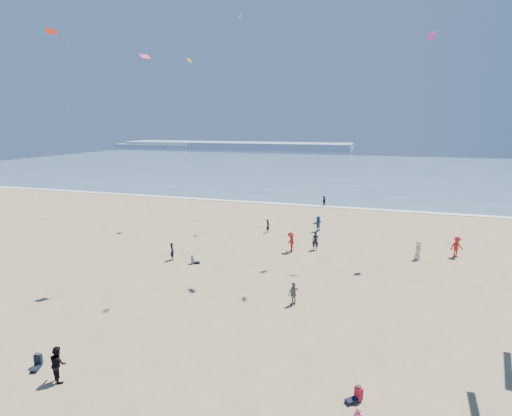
% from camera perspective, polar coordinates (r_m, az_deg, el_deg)
% --- Properties ---
extents(ocean, '(220.00, 100.00, 0.06)m').
position_cam_1_polar(ocean, '(107.36, 13.19, 5.37)').
color(ocean, '#476B84').
rests_on(ocean, ground).
extents(surf_line, '(220.00, 1.20, 0.08)m').
position_cam_1_polar(surf_line, '(58.18, 9.18, 0.24)').
color(surf_line, white).
rests_on(surf_line, ground).
extents(headland_far, '(110.00, 20.00, 3.20)m').
position_cam_1_polar(headland_far, '(194.06, -3.03, 8.90)').
color(headland_far, '#7A8EA8').
rests_on(headland_far, ground).
extents(headland_near, '(40.00, 14.00, 2.00)m').
position_cam_1_polar(headland_near, '(207.21, -14.06, 8.59)').
color(headland_near, '#7A8EA8').
rests_on(headland_near, ground).
extents(standing_flyers, '(32.31, 49.51, 1.93)m').
position_cam_1_polar(standing_flyers, '(31.36, 10.12, -8.37)').
color(standing_flyers, black).
rests_on(standing_flyers, ground).
extents(seated_group, '(16.02, 24.15, 0.84)m').
position_cam_1_polar(seated_group, '(20.57, -6.64, -21.20)').
color(seated_group, silver).
rests_on(seated_group, ground).
extents(kites_aloft, '(45.97, 40.85, 27.62)m').
position_cam_1_polar(kites_aloft, '(24.98, 18.76, 20.49)').
color(kites_aloft, '#FF2510').
rests_on(kites_aloft, ground).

